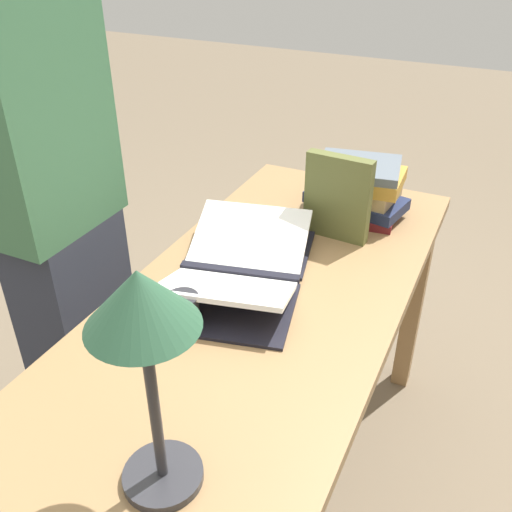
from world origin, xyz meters
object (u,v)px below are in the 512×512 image
at_px(person_reader, 57,213).
at_px(open_book, 239,267).
at_px(coffee_mug, 184,311).
at_px(reading_lamp, 143,325).
at_px(book_stack_tall, 357,189).
at_px(book_standing_upright, 338,198).

bearing_deg(person_reader, open_book, -83.28).
bearing_deg(coffee_mug, reading_lamp, 26.22).
relative_size(open_book, person_reader, 0.33).
relative_size(coffee_mug, person_reader, 0.06).
bearing_deg(coffee_mug, open_book, 175.12).
bearing_deg(coffee_mug, book_stack_tall, 165.35).
height_order(reading_lamp, coffee_mug, reading_lamp).
relative_size(book_standing_upright, reading_lamp, 0.59).
distance_m(reading_lamp, person_reader, 0.89).
bearing_deg(book_stack_tall, open_book, -19.26).
distance_m(open_book, person_reader, 0.53).
relative_size(book_standing_upright, coffee_mug, 2.42).
height_order(open_book, book_stack_tall, book_stack_tall).
distance_m(open_book, reading_lamp, 0.68).
bearing_deg(coffee_mug, book_standing_upright, 162.08).
bearing_deg(reading_lamp, book_standing_upright, -179.76).
distance_m(reading_lamp, coffee_mug, 0.49).
bearing_deg(open_book, coffee_mug, -17.57).
height_order(book_standing_upright, coffee_mug, book_standing_upright).
distance_m(book_stack_tall, person_reader, 0.86).
bearing_deg(reading_lamp, book_stack_tall, 179.67).
bearing_deg(book_stack_tall, person_reader, -52.39).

